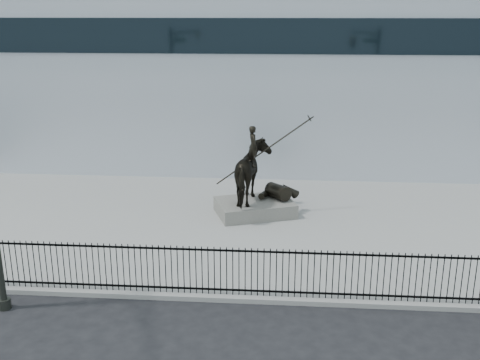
{
  "coord_description": "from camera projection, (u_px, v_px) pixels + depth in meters",
  "views": [
    {
      "loc": [
        0.81,
        -13.46,
        8.18
      ],
      "look_at": [
        -0.72,
        6.0,
        2.22
      ],
      "focal_mm": 42.0,
      "sensor_mm": 36.0,
      "label": 1
    }
  ],
  "objects": [
    {
      "name": "picket_fence",
      "position": [
        252.0,
        272.0,
        16.22
      ],
      "size": [
        22.1,
        0.1,
        1.5
      ],
      "color": "black",
      "rests_on": "plaza"
    },
    {
      "name": "plaza",
      "position": [
        260.0,
        225.0,
        21.94
      ],
      "size": [
        30.0,
        12.0,
        0.15
      ],
      "primitive_type": "cube",
      "color": "gray",
      "rests_on": "ground"
    },
    {
      "name": "building",
      "position": [
        271.0,
        74.0,
        33.04
      ],
      "size": [
        44.0,
        14.0,
        9.0
      ],
      "primitive_type": "cube",
      "color": "silver",
      "rests_on": "ground"
    },
    {
      "name": "statue_plinth",
      "position": [
        255.0,
        208.0,
        22.87
      ],
      "size": [
        3.53,
        2.96,
        0.56
      ],
      "primitive_type": "cube",
      "rotation": [
        0.0,
        0.0,
        0.34
      ],
      "color": "#5B5953",
      "rests_on": "plaza"
    },
    {
      "name": "ground",
      "position": [
        249.0,
        322.0,
        15.29
      ],
      "size": [
        120.0,
        120.0,
        0.0
      ],
      "primitive_type": "plane",
      "color": "black",
      "rests_on": "ground"
    },
    {
      "name": "equestrian_statue",
      "position": [
        257.0,
        173.0,
        22.45
      ],
      "size": [
        3.65,
        2.93,
        3.27
      ],
      "rotation": [
        0.0,
        0.0,
        0.34
      ],
      "color": "black",
      "rests_on": "statue_plinth"
    }
  ]
}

